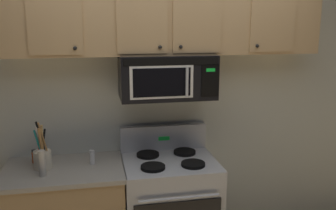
# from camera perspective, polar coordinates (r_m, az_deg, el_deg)

# --- Properties ---
(back_wall) EXTENTS (5.20, 0.10, 2.70)m
(back_wall) POSITION_cam_1_polar(r_m,az_deg,el_deg) (3.23, -1.03, 1.14)
(back_wall) COLOR silver
(back_wall) RESTS_ON ground_plane
(stove_range) EXTENTS (0.76, 0.69, 1.12)m
(stove_range) POSITION_cam_1_polar(r_m,az_deg,el_deg) (3.20, 0.24, -15.88)
(stove_range) COLOR #B7BABF
(stove_range) RESTS_ON ground_plane
(over_range_microwave) EXTENTS (0.76, 0.43, 0.35)m
(over_range_microwave) POSITION_cam_1_polar(r_m,az_deg,el_deg) (2.95, -0.20, 4.48)
(over_range_microwave) COLOR black
(upper_cabinets) EXTENTS (2.50, 0.36, 0.55)m
(upper_cabinets) POSITION_cam_1_polar(r_m,az_deg,el_deg) (2.95, -0.32, 13.24)
(upper_cabinets) COLOR tan
(utensil_crock_cream) EXTENTS (0.13, 0.14, 0.38)m
(utensil_crock_cream) POSITION_cam_1_polar(r_m,az_deg,el_deg) (2.98, -19.04, -7.64)
(utensil_crock_cream) COLOR beige
(utensil_crock_cream) RESTS_ON counter_segment
(salt_shaker) EXTENTS (0.04, 0.04, 0.11)m
(salt_shaker) POSITION_cam_1_polar(r_m,az_deg,el_deg) (2.99, -11.77, -7.98)
(salt_shaker) COLOR white
(salt_shaker) RESTS_ON counter_segment
(pepper_mill) EXTENTS (0.05, 0.05, 0.20)m
(pepper_mill) POSITION_cam_1_polar(r_m,az_deg,el_deg) (2.84, -19.11, -8.62)
(pepper_mill) COLOR #B7B2A8
(pepper_mill) RESTS_ON counter_segment
(spice_jar) EXTENTS (0.04, 0.04, 0.11)m
(spice_jar) POSITION_cam_1_polar(r_m,az_deg,el_deg) (3.14, -20.18, -7.55)
(spice_jar) COLOR #C64C19
(spice_jar) RESTS_ON counter_segment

